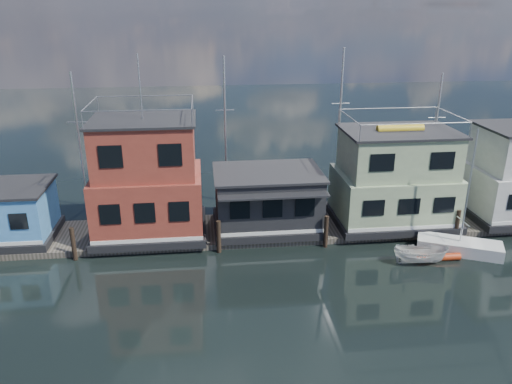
{
  "coord_description": "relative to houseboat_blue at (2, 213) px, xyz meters",
  "views": [
    {
      "loc": [
        -4.83,
        -19.64,
        15.02
      ],
      "look_at": [
        -1.29,
        12.0,
        3.0
      ],
      "focal_mm": 35.0,
      "sensor_mm": 36.0,
      "label": 1
    }
  ],
  "objects": [
    {
      "name": "ground",
      "position": [
        18.0,
        -12.0,
        -2.21
      ],
      "size": [
        160.0,
        160.0,
        0.0
      ],
      "primitive_type": "plane",
      "color": "black",
      "rests_on": "ground"
    },
    {
      "name": "dock",
      "position": [
        18.0,
        0.0,
        -2.01
      ],
      "size": [
        48.0,
        5.0,
        0.4
      ],
      "primitive_type": "cube",
      "color": "#595147",
      "rests_on": "ground"
    },
    {
      "name": "houseboat_blue",
      "position": [
        0.0,
        0.0,
        0.0
      ],
      "size": [
        6.4,
        4.9,
        3.66
      ],
      "color": "black",
      "rests_on": "dock"
    },
    {
      "name": "houseboat_red",
      "position": [
        9.5,
        0.0,
        1.9
      ],
      "size": [
        7.4,
        5.9,
        11.86
      ],
      "color": "black",
      "rests_on": "dock"
    },
    {
      "name": "houseboat_dark",
      "position": [
        17.5,
        -0.02,
        0.21
      ],
      "size": [
        7.4,
        6.1,
        4.06
      ],
      "color": "black",
      "rests_on": "dock"
    },
    {
      "name": "houseboat_green",
      "position": [
        26.5,
        0.0,
        1.34
      ],
      "size": [
        8.4,
        5.9,
        7.03
      ],
      "color": "black",
      "rests_on": "dock"
    },
    {
      "name": "pilings",
      "position": [
        17.67,
        -2.8,
        -1.11
      ],
      "size": [
        42.28,
        0.28,
        2.2
      ],
      "color": "#2D2116",
      "rests_on": "ground"
    },
    {
      "name": "background_masts",
      "position": [
        22.76,
        6.0,
        3.35
      ],
      "size": [
        36.4,
        0.16,
        12.0
      ],
      "color": "silver",
      "rests_on": "ground"
    },
    {
      "name": "motorboat",
      "position": [
        26.23,
        -5.73,
        -1.57
      ],
      "size": [
        3.47,
        1.82,
        1.28
      ],
      "primitive_type": "imported",
      "rotation": [
        0.0,
        0.0,
        1.39
      ],
      "color": "silver",
      "rests_on": "ground"
    },
    {
      "name": "day_sailer",
      "position": [
        29.38,
        -4.5,
        -1.74
      ],
      "size": [
        5.4,
        3.73,
        8.13
      ],
      "rotation": [
        0.0,
        0.0,
        -0.43
      ],
      "color": "silver",
      "rests_on": "ground"
    },
    {
      "name": "red_kayak",
      "position": [
        27.37,
        -5.43,
        -1.97
      ],
      "size": [
        3.17,
        0.52,
        0.46
      ],
      "primitive_type": "cylinder",
      "rotation": [
        0.0,
        1.57,
        -0.02
      ],
      "color": "#B83413",
      "rests_on": "ground"
    }
  ]
}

